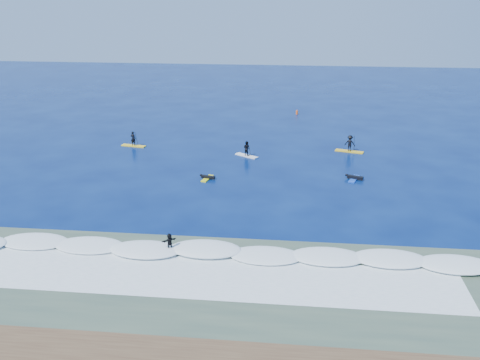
# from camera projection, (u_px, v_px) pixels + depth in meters

# --- Properties ---
(ground) EXTENTS (160.00, 160.00, 0.00)m
(ground) POSITION_uv_depth(u_px,v_px,m) (214.00, 197.00, 44.81)
(ground) COLOR #031345
(ground) RESTS_ON ground
(shallow_water) EXTENTS (90.00, 13.00, 0.01)m
(shallow_water) POSITION_uv_depth(u_px,v_px,m) (177.00, 284.00, 31.73)
(shallow_water) COLOR #36493C
(shallow_water) RESTS_ON ground
(breaking_wave) EXTENTS (40.00, 6.00, 0.30)m
(breaking_wave) POSITION_uv_depth(u_px,v_px,m) (190.00, 253.00, 35.47)
(breaking_wave) COLOR white
(breaking_wave) RESTS_ON ground
(whitewater) EXTENTS (34.00, 5.00, 0.02)m
(whitewater) POSITION_uv_depth(u_px,v_px,m) (181.00, 276.00, 32.67)
(whitewater) COLOR silver
(whitewater) RESTS_ON ground
(sup_paddler_left) EXTENTS (2.83, 1.18, 1.93)m
(sup_paddler_left) POSITION_uv_depth(u_px,v_px,m) (133.00, 141.00, 58.89)
(sup_paddler_left) COLOR yellow
(sup_paddler_left) RESTS_ON ground
(sup_paddler_center) EXTENTS (2.56, 2.01, 1.85)m
(sup_paddler_center) POSITION_uv_depth(u_px,v_px,m) (247.00, 150.00, 55.38)
(sup_paddler_center) COLOR white
(sup_paddler_center) RESTS_ON ground
(sup_paddler_right) EXTENTS (3.08, 1.54, 2.10)m
(sup_paddler_right) POSITION_uv_depth(u_px,v_px,m) (350.00, 144.00, 56.82)
(sup_paddler_right) COLOR gold
(sup_paddler_right) RESTS_ON ground
(prone_paddler_near) EXTENTS (1.49, 1.95, 0.39)m
(prone_paddler_near) POSITION_uv_depth(u_px,v_px,m) (207.00, 178.00, 49.02)
(prone_paddler_near) COLOR yellow
(prone_paddler_near) RESTS_ON ground
(prone_paddler_far) EXTENTS (1.65, 2.18, 0.44)m
(prone_paddler_far) POSITION_uv_depth(u_px,v_px,m) (354.00, 178.00, 48.90)
(prone_paddler_far) COLOR blue
(prone_paddler_far) RESTS_ON ground
(wave_surfer) EXTENTS (1.61, 1.39, 1.21)m
(wave_surfer) POSITION_uv_depth(u_px,v_px,m) (170.00, 243.00, 35.32)
(wave_surfer) COLOR white
(wave_surfer) RESTS_ON breaking_wave
(marker_buoy) EXTENTS (0.30, 0.30, 0.71)m
(marker_buoy) POSITION_uv_depth(u_px,v_px,m) (297.00, 112.00, 73.58)
(marker_buoy) COLOR #F85916
(marker_buoy) RESTS_ON ground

